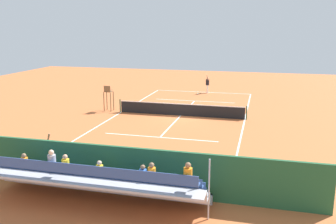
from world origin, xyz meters
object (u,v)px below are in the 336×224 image
at_px(tennis_net, 181,109).
at_px(tennis_ball_far, 211,95).
at_px(courtside_bench, 166,176).
at_px(tennis_racket, 198,93).
at_px(umpire_chair, 108,95).
at_px(line_judge, 46,153).
at_px(bleacher_stand, 97,182).
at_px(tennis_player, 207,83).
at_px(equipment_bag, 128,181).
at_px(tennis_ball_near, 223,100).

xyz_separation_m(tennis_net, tennis_ball_far, (-1.08, -9.41, -0.47)).
distance_m(courtside_bench, tennis_racket, 23.40).
relative_size(umpire_chair, line_judge, 1.11).
distance_m(bleacher_stand, tennis_ball_far, 24.80).
distance_m(tennis_net, umpire_chair, 6.26).
bearing_deg(umpire_chair, bleacher_stand, 111.87).
xyz_separation_m(bleacher_stand, umpire_chair, (6.23, -15.52, 0.38)).
bearing_deg(courtside_bench, tennis_ball_far, -86.89).
height_order(courtside_bench, tennis_racket, courtside_bench).
bearing_deg(bleacher_stand, tennis_net, -89.89).
bearing_deg(bleacher_stand, tennis_racket, -89.18).
height_order(tennis_racket, line_judge, line_judge).
bearing_deg(courtside_bench, bleacher_stand, 42.24).
relative_size(tennis_player, tennis_ball_far, 29.18).
distance_m(tennis_player, tennis_racket, 1.44).
bearing_deg(equipment_bag, umpire_chair, -63.41).
bearing_deg(tennis_ball_near, umpire_chair, 37.88).
xyz_separation_m(courtside_bench, tennis_ball_far, (1.23, -22.69, -0.53)).
bearing_deg(tennis_ball_near, tennis_net, 69.61).
xyz_separation_m(courtside_bench, tennis_ball_near, (-0.30, -20.30, -0.53)).
relative_size(courtside_bench, tennis_player, 0.93).
bearing_deg(line_judge, tennis_player, -100.17).
xyz_separation_m(umpire_chair, equipment_bag, (-6.79, 13.57, -1.13)).
xyz_separation_m(bleacher_stand, tennis_racket, (0.36, -25.32, -0.92)).
distance_m(equipment_bag, tennis_ball_near, 20.53).
relative_size(tennis_net, courtside_bench, 5.72).
distance_m(tennis_racket, line_judge, 23.26).
height_order(bleacher_stand, tennis_ball_far, bleacher_stand).
distance_m(bleacher_stand, courtside_bench, 3.11).
bearing_deg(tennis_racket, tennis_net, 91.93).
distance_m(tennis_net, tennis_racket, 9.99).
xyz_separation_m(tennis_ball_near, line_judge, (6.31, 20.05, 0.98)).
height_order(tennis_net, tennis_player, tennis_player).
relative_size(tennis_net, line_judge, 5.35).
relative_size(tennis_racket, tennis_ball_far, 8.62).
bearing_deg(line_judge, tennis_ball_far, -102.02).
xyz_separation_m(tennis_net, tennis_racket, (0.34, -9.97, -0.49)).
bearing_deg(tennis_player, courtside_bench, 94.28).
bearing_deg(equipment_bag, tennis_player, -89.84).
distance_m(equipment_bag, tennis_player, 23.96).
xyz_separation_m(bleacher_stand, tennis_ball_far, (-1.05, -24.76, -0.90)).
height_order(equipment_bag, line_judge, line_judge).
bearing_deg(tennis_net, tennis_player, -92.86).
xyz_separation_m(equipment_bag, tennis_racket, (0.93, -23.37, -0.16)).
bearing_deg(bleacher_stand, line_judge, -31.91).
relative_size(equipment_bag, line_judge, 0.47).
bearing_deg(tennis_ball_near, equipment_bag, 84.35).
bearing_deg(tennis_racket, tennis_player, -146.12).
relative_size(tennis_ball_near, tennis_ball_far, 1.00).
bearing_deg(courtside_bench, umpire_chair, -57.66).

